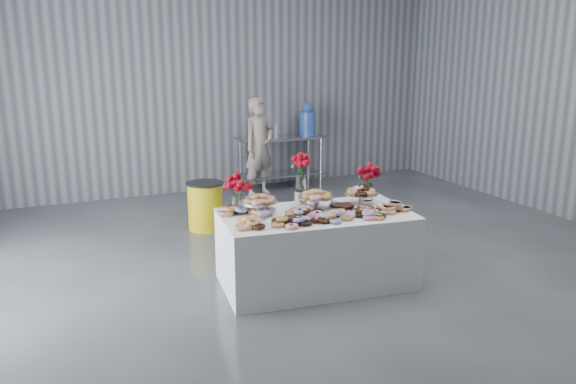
% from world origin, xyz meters
% --- Properties ---
extents(ground, '(9.00, 9.00, 0.00)m').
position_xyz_m(ground, '(0.00, 0.00, 0.00)').
color(ground, '#36393E').
rests_on(ground, ground).
extents(room_walls, '(8.04, 9.04, 4.02)m').
position_xyz_m(room_walls, '(-0.27, 0.07, 2.64)').
color(room_walls, gray).
rests_on(room_walls, ground).
extents(display_table, '(2.00, 1.20, 0.75)m').
position_xyz_m(display_table, '(-0.28, 0.16, 0.38)').
color(display_table, white).
rests_on(display_table, ground).
extents(prep_table, '(1.50, 0.60, 0.90)m').
position_xyz_m(prep_table, '(1.00, 4.10, 0.62)').
color(prep_table, silver).
rests_on(prep_table, ground).
extents(donut_mounds, '(1.88, 0.99, 0.09)m').
position_xyz_m(donut_mounds, '(-0.28, 0.11, 0.80)').
color(donut_mounds, gold).
rests_on(donut_mounds, display_table).
extents(cake_stand_left, '(0.36, 0.36, 0.17)m').
position_xyz_m(cake_stand_left, '(-0.81, 0.37, 0.89)').
color(cake_stand_left, silver).
rests_on(cake_stand_left, display_table).
extents(cake_stand_mid, '(0.36, 0.36, 0.17)m').
position_xyz_m(cake_stand_mid, '(-0.21, 0.31, 0.89)').
color(cake_stand_mid, silver).
rests_on(cake_stand_mid, display_table).
extents(cake_stand_right, '(0.36, 0.36, 0.17)m').
position_xyz_m(cake_stand_right, '(0.29, 0.25, 0.89)').
color(cake_stand_right, silver).
rests_on(cake_stand_right, display_table).
extents(danish_pile, '(0.48, 0.48, 0.11)m').
position_xyz_m(danish_pile, '(0.45, -0.07, 0.81)').
color(danish_pile, white).
rests_on(danish_pile, display_table).
extents(bouquet_left, '(0.26, 0.26, 0.42)m').
position_xyz_m(bouquet_left, '(-1.00, 0.50, 1.05)').
color(bouquet_left, white).
rests_on(bouquet_left, display_table).
extents(bouquet_right, '(0.26, 0.26, 0.42)m').
position_xyz_m(bouquet_right, '(0.45, 0.39, 1.05)').
color(bouquet_right, white).
rests_on(bouquet_right, display_table).
extents(bouquet_center, '(0.26, 0.26, 0.57)m').
position_xyz_m(bouquet_center, '(-0.29, 0.52, 1.13)').
color(bouquet_center, silver).
rests_on(bouquet_center, display_table).
extents(water_jug, '(0.28, 0.28, 0.55)m').
position_xyz_m(water_jug, '(1.50, 4.10, 1.15)').
color(water_jug, blue).
rests_on(water_jug, prep_table).
extents(drink_bottles, '(0.54, 0.08, 0.27)m').
position_xyz_m(drink_bottles, '(0.68, 4.00, 1.04)').
color(drink_bottles, '#268C33').
rests_on(drink_bottles, prep_table).
extents(person, '(0.69, 0.58, 1.60)m').
position_xyz_m(person, '(0.49, 3.80, 0.80)').
color(person, '#CC8C93').
rests_on(person, ground).
extents(trash_barrel, '(0.50, 0.50, 0.64)m').
position_xyz_m(trash_barrel, '(-0.83, 2.37, 0.32)').
color(trash_barrel, yellow).
rests_on(trash_barrel, ground).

